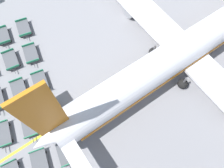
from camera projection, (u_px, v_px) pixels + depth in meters
airplane at (192, 45)px, 25.99m from camera, size 38.22×42.68×12.76m
baggage_dolly_row_near_col_d at (3, 134)px, 23.88m from camera, size 3.59×2.25×0.92m
baggage_dolly_row_mid_a_col_a at (3, 36)px, 29.45m from camera, size 3.58×2.14×0.92m
baggage_dolly_row_mid_a_col_b at (11, 60)px, 27.85m from camera, size 3.57×2.03×0.92m
baggage_dolly_row_mid_a_col_c at (19, 90)px, 26.10m from camera, size 3.58×2.10×0.92m
baggage_dolly_row_mid_a_col_d at (30, 125)px, 24.32m from camera, size 3.59×2.25×0.92m
baggage_dolly_row_mid_a_col_e at (40, 164)px, 22.61m from camera, size 3.59×2.27×0.92m
baggage_dolly_row_mid_b_col_a at (24, 28)px, 30.00m from camera, size 3.59×2.20×0.92m
baggage_dolly_row_mid_b_col_b at (31, 54)px, 28.25m from camera, size 3.59×2.20×0.92m
baggage_dolly_row_mid_b_col_c at (40, 82)px, 26.55m from camera, size 3.58×2.15×0.92m
baggage_dolly_row_mid_b_col_d at (53, 116)px, 24.78m from camera, size 3.58×2.13×0.92m
baggage_dolly_row_mid_b_col_e at (65, 152)px, 23.11m from camera, size 3.59×2.20×0.92m
stand_guidance_stripe at (122, 83)px, 27.00m from camera, size 0.38×33.57×0.01m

